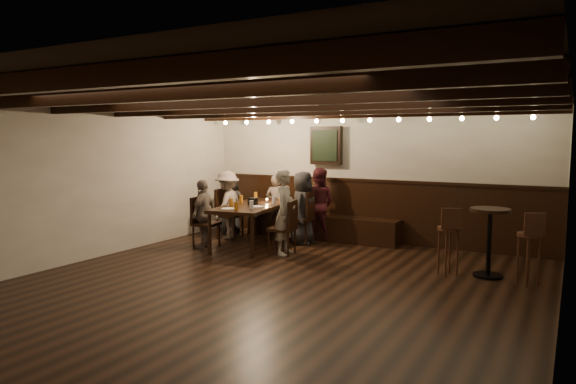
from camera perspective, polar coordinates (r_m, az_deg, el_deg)
The scene contains 27 objects.
room at distance 8.48m, azimuth 3.99°, elevation 0.48°, with size 7.00×7.00×7.00m.
dining_table at distance 9.01m, azimuth -3.80°, elevation -1.77°, with size 1.17×2.06×0.73m.
chair_left_near at distance 9.77m, azimuth -6.56°, elevation -3.46°, with size 0.49×0.49×0.94m.
chair_left_far at distance 9.00m, azimuth -9.15°, elevation -4.43°, with size 0.46×0.46×0.88m.
chair_right_near at distance 9.22m, azimuth 1.47°, elevation -3.98°, with size 0.49×0.49×0.94m.
chair_right_far at distance 8.39m, azimuth -0.54°, elevation -5.10°, with size 0.46×0.46×0.88m.
person_bench_left at distance 10.21m, azimuth -6.34°, elevation -1.34°, with size 0.58×0.37×1.18m, color #28292B.
person_bench_centre at distance 9.98m, azimuth -1.33°, elevation -1.46°, with size 0.43×0.28×1.18m, color slate.
person_bench_right at distance 9.53m, azimuth 3.37°, elevation -1.34°, with size 0.65×0.51×1.34m, color #501B22.
person_left_near at distance 9.74m, azimuth -6.75°, elevation -1.41°, with size 0.82×0.47×1.28m, color gray.
person_left_far at distance 8.96m, azimuth -9.36°, elevation -2.39°, with size 0.69×0.29×1.18m, color slate.
person_right_near at distance 9.16m, azimuth 1.65°, elevation -1.76°, with size 0.64×0.41×1.30m, color #242427.
person_right_far at distance 8.31m, azimuth -0.34°, elevation -2.22°, with size 0.51×0.33×1.40m, color #A49D8A.
pint_a at distance 9.74m, azimuth -3.62°, elevation -0.41°, with size 0.07×0.07×0.14m, color #BF7219.
pint_b at distance 9.49m, azimuth -0.82°, elevation -0.57°, with size 0.07×0.07×0.14m, color #BF7219.
pint_c at distance 9.21m, azimuth -5.25°, elevation -0.80°, with size 0.07×0.07×0.14m, color #BF7219.
pint_d at distance 9.06m, azimuth -1.55°, elevation -0.88°, with size 0.07×0.07×0.14m, color silver.
pint_e at distance 8.68m, azimuth -6.34°, elevation -1.22°, with size 0.07×0.07×0.14m, color #BF7219.
pint_f at distance 8.41m, azimuth -4.09°, elevation -1.43°, with size 0.07×0.07×0.14m, color silver.
pint_g at distance 8.25m, azimuth -5.75°, elevation -1.59°, with size 0.07×0.07×0.14m, color #BF7219.
plate_near at distance 8.44m, azimuth -6.67°, elevation -1.86°, with size 0.24×0.24×0.01m, color white.
plate_far at distance 8.66m, azimuth -3.52°, elevation -1.63°, with size 0.24×0.24×0.01m, color white.
condiment_caddy at distance 8.95m, azimuth -3.93°, elevation -1.05°, with size 0.15×0.10×0.12m, color black.
candle at distance 9.22m, azimuth -2.36°, elevation -1.05°, with size 0.05×0.05×0.05m, color beige.
high_top_table at distance 7.48m, azimuth 21.49°, elevation -4.16°, with size 0.53×0.53×0.94m.
bar_stool_left at distance 7.42m, azimuth 17.36°, elevation -6.19°, with size 0.34×0.35×0.96m.
bar_stool_right at distance 7.33m, azimuth 25.15°, elevation -6.62°, with size 0.34×0.35×0.96m.
Camera 1 is at (3.32, -5.41, 1.89)m, focal length 32.00 mm.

